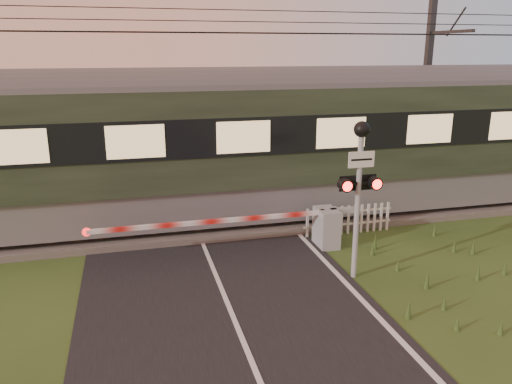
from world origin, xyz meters
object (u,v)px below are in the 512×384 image
object	(u,v)px
boom_gate	(313,226)
catenary_mast	(427,89)
crossing_signal	(359,173)
picket_fence	(348,219)

from	to	relation	value
boom_gate	catenary_mast	size ratio (longest dim) A/B	1.00
crossing_signal	catenary_mast	size ratio (longest dim) A/B	0.51
boom_gate	picket_fence	bearing A→B (deg)	27.68
crossing_signal	picket_fence	distance (m)	3.50
boom_gate	catenary_mast	world-z (taller)	catenary_mast
picket_fence	boom_gate	bearing A→B (deg)	-152.32
crossing_signal	picket_fence	xyz separation A→B (m)	(1.05, 2.63, -2.05)
boom_gate	catenary_mast	distance (m)	8.38
picket_fence	catenary_mast	bearing A→B (deg)	40.59
boom_gate	crossing_signal	distance (m)	2.72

